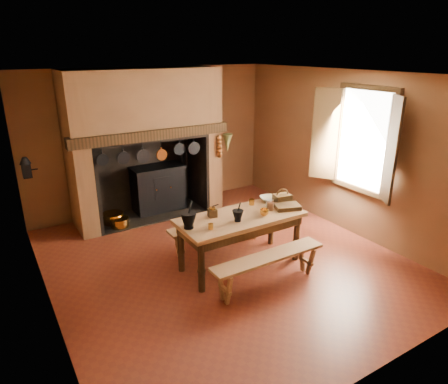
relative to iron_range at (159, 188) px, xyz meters
name	(u,v)px	position (x,y,z in m)	size (l,w,h in m)	color
floor	(224,260)	(0.04, -2.45, -0.48)	(5.50, 5.50, 0.00)	maroon
ceiling	(224,74)	(0.04, -2.45, 2.32)	(5.50, 5.50, 0.00)	silver
back_wall	(152,140)	(0.04, 0.30, 0.92)	(5.00, 0.02, 2.80)	brown
wall_left	(37,209)	(-2.46, -2.45, 0.92)	(0.02, 5.50, 2.80)	brown
wall_right	(345,153)	(2.54, -2.45, 0.92)	(0.02, 5.50, 2.80)	brown
wall_front	(385,253)	(0.04, -5.20, 0.92)	(5.00, 0.02, 2.80)	brown
chimney_breast	(144,124)	(-0.26, -0.14, 1.33)	(2.95, 0.96, 2.80)	brown
iron_range	(159,188)	(0.00, 0.00, 0.00)	(1.12, 0.55, 1.60)	black
hearth_pans	(114,220)	(-1.01, -0.23, -0.39)	(0.51, 0.62, 0.20)	#B97F2A
hanging_pans	(154,154)	(-0.30, -0.64, 0.88)	(1.92, 0.29, 0.27)	black
onion_string	(220,147)	(1.04, -0.66, 0.85)	(0.12, 0.10, 0.46)	#94401B
herb_bunch	(227,143)	(1.22, -0.66, 0.90)	(0.20, 0.20, 0.35)	brown
window	(360,141)	(2.39, -2.85, 1.22)	(0.39, 1.75, 1.76)	white
wall_coffee_mill	(26,166)	(-2.38, -0.90, 1.03)	(0.23, 0.16, 0.31)	black
work_table	(241,224)	(0.18, -2.69, 0.20)	(1.88, 0.83, 0.81)	#B08050
bench_front	(268,263)	(0.18, -3.38, -0.12)	(1.72, 0.30, 0.48)	#B08050
bench_back	(218,228)	(0.18, -2.04, -0.12)	(1.71, 0.30, 0.48)	#B08050
mortar_large	(189,219)	(-0.66, -2.67, 0.46)	(0.23, 0.23, 0.39)	black
mortar_small	(238,215)	(0.04, -2.83, 0.42)	(0.16, 0.16, 0.28)	black
coffee_grinder	(212,212)	(-0.19, -2.50, 0.40)	(0.17, 0.14, 0.18)	#3B2813
brass_mug_a	(211,226)	(-0.42, -2.85, 0.37)	(0.07, 0.07, 0.08)	#B97F2A
brass_mug_b	(252,202)	(0.57, -2.42, 0.38)	(0.08, 0.08, 0.09)	#B97F2A
mixing_bowl	(269,199)	(0.90, -2.42, 0.36)	(0.28, 0.28, 0.07)	beige
stoneware_crock	(270,206)	(0.68, -2.74, 0.39)	(0.11, 0.11, 0.13)	#54301F
glass_jar	(269,204)	(0.68, -2.70, 0.41)	(0.09, 0.09, 0.16)	beige
wicker_basket	(282,198)	(1.02, -2.61, 0.41)	(0.29, 0.23, 0.25)	#4D3517
wooden_tray	(287,207)	(0.94, -2.83, 0.36)	(0.38, 0.27, 0.06)	#3B2813
brass_cup	(264,212)	(0.48, -2.86, 0.38)	(0.13, 0.13, 0.10)	#B97F2A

